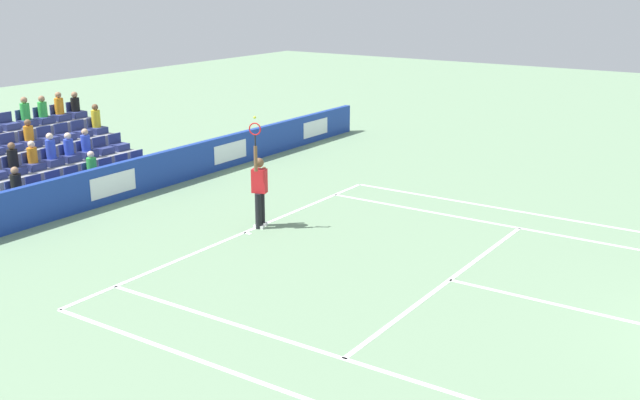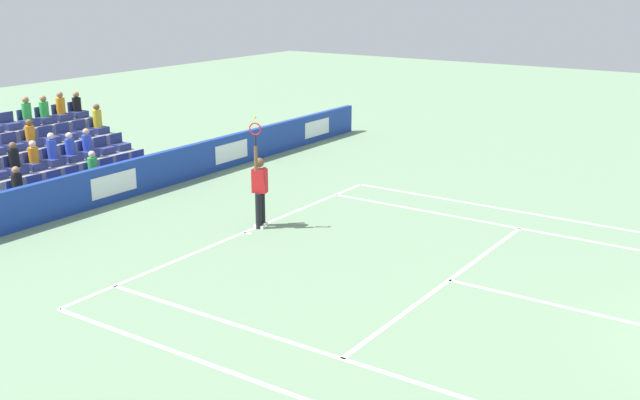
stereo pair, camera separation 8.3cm
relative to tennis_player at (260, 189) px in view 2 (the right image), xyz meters
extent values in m
cube|color=white|center=(0.57, -0.06, -0.99)|extent=(10.97, 0.10, 0.01)
cube|color=white|center=(0.57, 5.43, -0.99)|extent=(8.23, 0.10, 0.01)
cube|color=white|center=(0.57, 8.63, -0.99)|extent=(0.10, 6.40, 0.01)
cube|color=white|center=(4.68, 5.89, -0.99)|extent=(0.10, 11.89, 0.01)
cube|color=white|center=(-3.55, 5.89, -0.99)|extent=(0.10, 11.89, 0.01)
cube|color=white|center=(-4.92, 5.89, -0.99)|extent=(0.10, 11.89, 0.01)
cube|color=white|center=(0.57, 0.04, -0.99)|extent=(0.10, 0.20, 0.01)
cube|color=#193899|center=(0.57, -4.82, -0.46)|extent=(24.86, 0.20, 1.06)
cube|color=white|center=(-9.38, -4.71, -0.46)|extent=(1.59, 0.01, 0.60)
cube|color=white|center=(-4.41, -4.71, -0.46)|extent=(1.59, 0.01, 0.60)
cube|color=white|center=(0.57, -4.71, -0.46)|extent=(1.59, 0.01, 0.60)
cylinder|color=black|center=(-0.12, -0.04, -0.54)|extent=(0.16, 0.16, 0.90)
cylinder|color=black|center=(0.11, 0.03, -0.54)|extent=(0.16, 0.16, 0.90)
cube|color=white|center=(-0.12, -0.04, -0.95)|extent=(0.19, 0.28, 0.08)
cube|color=white|center=(0.11, 0.03, -0.95)|extent=(0.19, 0.28, 0.08)
cube|color=red|center=(-0.01, 0.00, 0.21)|extent=(0.32, 0.41, 0.60)
sphere|color=brown|center=(-0.01, 0.00, 0.67)|extent=(0.24, 0.24, 0.24)
cylinder|color=brown|center=(0.20, 0.06, 0.82)|extent=(0.09, 0.09, 0.62)
cylinder|color=brown|center=(-0.23, -0.02, 0.23)|extent=(0.09, 0.09, 0.56)
cylinder|color=black|center=(0.20, 0.06, 1.27)|extent=(0.04, 0.04, 0.28)
torus|color=red|center=(0.20, 0.06, 1.55)|extent=(0.12, 0.30, 0.31)
sphere|color=#D1E533|center=(0.20, 0.06, 1.83)|extent=(0.07, 0.07, 0.07)
cube|color=gray|center=(0.57, -5.89, -0.78)|extent=(4.96, 0.95, 0.42)
cube|color=navy|center=(-1.60, -5.89, -0.47)|extent=(0.48, 0.44, 0.20)
cube|color=navy|center=(-1.60, -6.09, -0.22)|extent=(0.48, 0.04, 0.30)
cube|color=navy|center=(-0.98, -5.89, -0.47)|extent=(0.48, 0.44, 0.20)
cube|color=navy|center=(-0.98, -6.09, -0.22)|extent=(0.48, 0.04, 0.30)
cube|color=navy|center=(-0.36, -5.89, -0.47)|extent=(0.48, 0.44, 0.20)
cube|color=navy|center=(-0.36, -6.09, -0.22)|extent=(0.48, 0.04, 0.30)
cube|color=navy|center=(0.26, -5.89, -0.47)|extent=(0.48, 0.44, 0.20)
cube|color=navy|center=(0.26, -6.09, -0.22)|extent=(0.48, 0.04, 0.30)
cube|color=navy|center=(0.88, -5.89, -0.47)|extent=(0.48, 0.44, 0.20)
cube|color=navy|center=(0.88, -6.09, -0.22)|extent=(0.48, 0.04, 0.30)
cube|color=navy|center=(1.50, -5.89, -0.47)|extent=(0.48, 0.44, 0.20)
cube|color=navy|center=(1.50, -6.09, -0.22)|extent=(0.48, 0.04, 0.30)
cube|color=navy|center=(2.12, -5.89, -0.47)|extent=(0.48, 0.44, 0.20)
cube|color=navy|center=(2.12, -6.09, -0.22)|extent=(0.48, 0.04, 0.30)
cube|color=navy|center=(2.74, -5.89, -0.47)|extent=(0.48, 0.44, 0.20)
cube|color=navy|center=(2.74, -6.09, -0.22)|extent=(0.48, 0.04, 0.30)
cube|color=gray|center=(0.57, -6.84, -0.57)|extent=(4.96, 0.95, 0.84)
cube|color=navy|center=(-1.60, -6.84, -0.05)|extent=(0.48, 0.44, 0.20)
cube|color=navy|center=(-1.60, -7.04, 0.20)|extent=(0.48, 0.04, 0.30)
cube|color=navy|center=(-0.98, -6.84, -0.05)|extent=(0.48, 0.44, 0.20)
cube|color=navy|center=(-0.98, -7.04, 0.20)|extent=(0.48, 0.04, 0.30)
cube|color=navy|center=(-0.36, -6.84, -0.05)|extent=(0.48, 0.44, 0.20)
cube|color=navy|center=(-0.36, -7.04, 0.20)|extent=(0.48, 0.04, 0.30)
cube|color=navy|center=(0.26, -6.84, -0.05)|extent=(0.48, 0.44, 0.20)
cube|color=navy|center=(0.26, -7.04, 0.20)|extent=(0.48, 0.04, 0.30)
cube|color=navy|center=(0.88, -6.84, -0.05)|extent=(0.48, 0.44, 0.20)
cube|color=navy|center=(0.88, -7.04, 0.20)|extent=(0.48, 0.04, 0.30)
cube|color=navy|center=(1.50, -6.84, -0.05)|extent=(0.48, 0.44, 0.20)
cube|color=navy|center=(1.50, -7.04, 0.20)|extent=(0.48, 0.04, 0.30)
cube|color=navy|center=(2.12, -6.84, -0.05)|extent=(0.48, 0.44, 0.20)
cube|color=navy|center=(2.12, -7.04, 0.20)|extent=(0.48, 0.04, 0.30)
cube|color=gray|center=(0.57, -7.79, -0.36)|extent=(4.96, 0.95, 1.26)
cube|color=navy|center=(-1.60, -7.79, 0.37)|extent=(0.48, 0.44, 0.20)
cube|color=navy|center=(-1.60, -7.99, 0.62)|extent=(0.48, 0.04, 0.30)
cube|color=navy|center=(-0.98, -7.79, 0.37)|extent=(0.48, 0.44, 0.20)
cube|color=navy|center=(-0.98, -7.99, 0.62)|extent=(0.48, 0.04, 0.30)
cube|color=navy|center=(-0.36, -7.79, 0.37)|extent=(0.48, 0.44, 0.20)
cube|color=navy|center=(-0.36, -7.99, 0.62)|extent=(0.48, 0.04, 0.30)
cube|color=navy|center=(0.26, -7.79, 0.37)|extent=(0.48, 0.44, 0.20)
cube|color=navy|center=(0.26, -7.99, 0.62)|extent=(0.48, 0.04, 0.30)
cube|color=navy|center=(0.88, -7.79, 0.37)|extent=(0.48, 0.44, 0.20)
cube|color=navy|center=(0.88, -7.99, 0.62)|extent=(0.48, 0.04, 0.30)
cube|color=navy|center=(1.50, -7.79, 0.37)|extent=(0.48, 0.44, 0.20)
cube|color=navy|center=(1.50, -7.99, 0.62)|extent=(0.48, 0.04, 0.30)
cube|color=gray|center=(0.57, -8.74, -0.15)|extent=(4.96, 0.95, 1.68)
cube|color=navy|center=(-1.60, -8.74, 0.79)|extent=(0.48, 0.44, 0.20)
cube|color=navy|center=(-1.60, -8.94, 1.04)|extent=(0.48, 0.04, 0.30)
cube|color=navy|center=(-0.98, -8.74, 0.79)|extent=(0.48, 0.44, 0.20)
cube|color=navy|center=(-0.98, -8.94, 1.04)|extent=(0.48, 0.04, 0.30)
cube|color=navy|center=(-0.36, -8.74, 0.79)|extent=(0.48, 0.44, 0.20)
cube|color=navy|center=(-0.36, -8.94, 1.04)|extent=(0.48, 0.04, 0.30)
cube|color=navy|center=(0.26, -8.74, 0.79)|extent=(0.48, 0.44, 0.20)
cube|color=navy|center=(0.26, -8.94, 1.04)|extent=(0.48, 0.04, 0.30)
cube|color=navy|center=(0.88, -8.74, 0.79)|extent=(0.48, 0.44, 0.20)
cube|color=navy|center=(0.88, -8.94, 1.04)|extent=(0.48, 0.04, 0.30)
cylinder|color=blue|center=(0.26, -6.89, 0.27)|extent=(0.28, 0.28, 0.45)
sphere|color=beige|center=(0.26, -6.89, 0.60)|extent=(0.20, 0.20, 0.20)
cylinder|color=orange|center=(1.50, -6.89, 0.26)|extent=(0.28, 0.28, 0.43)
sphere|color=beige|center=(1.50, -6.89, 0.57)|extent=(0.20, 0.20, 0.20)
cylinder|color=green|center=(0.26, -8.79, 1.14)|extent=(0.28, 0.28, 0.50)
sphere|color=#9E7251|center=(0.26, -8.79, 1.49)|extent=(0.20, 0.20, 0.20)
cylinder|color=blue|center=(0.88, -6.89, 0.32)|extent=(0.28, 0.28, 0.55)
sphere|color=beige|center=(0.88, -6.89, 0.69)|extent=(0.20, 0.20, 0.20)
cylinder|color=green|center=(0.26, -5.94, -0.15)|extent=(0.28, 0.28, 0.44)
sphere|color=beige|center=(0.26, -5.94, 0.17)|extent=(0.20, 0.20, 0.20)
cylinder|color=orange|center=(-0.98, -8.79, 1.14)|extent=(0.28, 0.28, 0.50)
sphere|color=#9E7251|center=(-0.98, -8.79, 1.49)|extent=(0.20, 0.20, 0.20)
cylinder|color=black|center=(2.74, -5.94, -0.13)|extent=(0.28, 0.28, 0.48)
sphere|color=#9E7251|center=(2.74, -5.94, 0.21)|extent=(0.20, 0.20, 0.20)
cylinder|color=black|center=(2.12, -6.89, 0.29)|extent=(0.28, 0.28, 0.49)
sphere|color=brown|center=(2.12, -6.89, 0.64)|extent=(0.20, 0.20, 0.20)
cylinder|color=green|center=(-0.36, -8.79, 1.12)|extent=(0.28, 0.28, 0.46)
sphere|color=#9E7251|center=(-0.36, -8.79, 1.45)|extent=(0.20, 0.20, 0.20)
cylinder|color=black|center=(-1.60, -8.79, 1.10)|extent=(0.28, 0.28, 0.43)
sphere|color=#9E7251|center=(-1.60, -8.79, 1.42)|extent=(0.20, 0.20, 0.20)
cylinder|color=blue|center=(-0.36, -6.89, 0.28)|extent=(0.28, 0.28, 0.47)
sphere|color=#D3A884|center=(-0.36, -6.89, 0.62)|extent=(0.20, 0.20, 0.20)
cylinder|color=orange|center=(0.88, -7.84, 0.68)|extent=(0.28, 0.28, 0.42)
sphere|color=brown|center=(0.88, -7.84, 0.99)|extent=(0.20, 0.20, 0.20)
cylinder|color=yellow|center=(-1.60, -7.84, 0.74)|extent=(0.28, 0.28, 0.54)
sphere|color=brown|center=(-1.60, -7.84, 1.11)|extent=(0.20, 0.20, 0.20)
camera|label=1|loc=(14.28, 11.42, 5.02)|focal=42.87mm
camera|label=2|loc=(14.23, 11.49, 5.02)|focal=42.87mm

